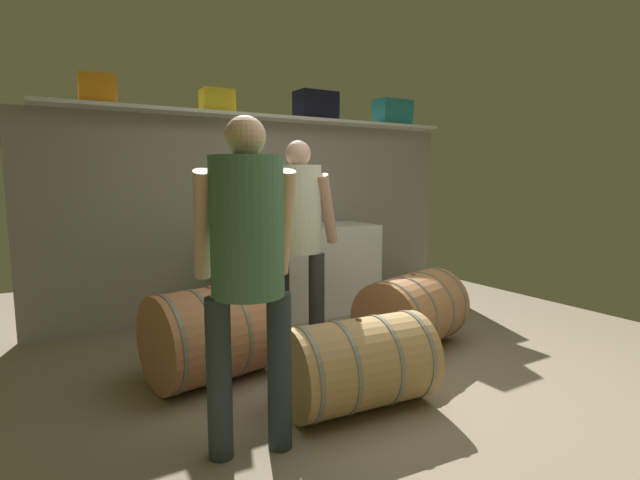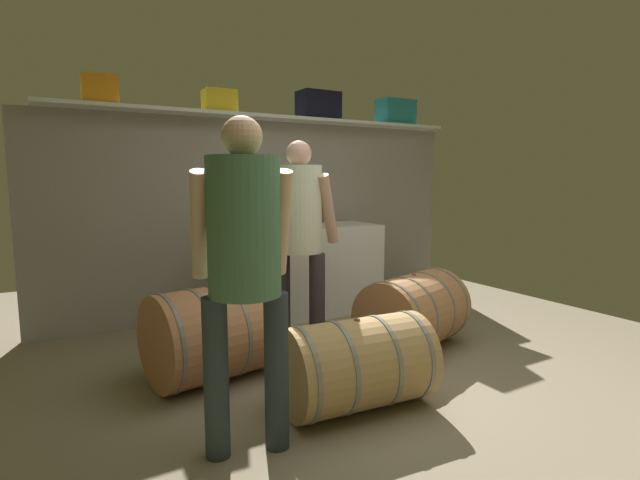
{
  "view_description": "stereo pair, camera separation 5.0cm",
  "coord_description": "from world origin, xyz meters",
  "px_view_note": "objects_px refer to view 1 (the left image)",
  "views": [
    {
      "loc": [
        -2.12,
        -2.11,
        1.4
      ],
      "look_at": [
        -0.36,
        0.81,
        0.95
      ],
      "focal_mm": 27.11,
      "sensor_mm": 36.0,
      "label": 1
    },
    {
      "loc": [
        -2.07,
        -2.14,
        1.4
      ],
      "look_at": [
        -0.36,
        0.81,
        0.95
      ],
      "focal_mm": 27.11,
      "sensor_mm": 36.0,
      "label": 2
    }
  ],
  "objects_px": {
    "toolcase_yellow": "(217,101)",
    "wine_barrel_near": "(358,364)",
    "work_cabinet": "(299,270)",
    "visitor_tasting": "(247,252)",
    "wine_bottle_clear": "(225,214)",
    "red_funnel": "(258,223)",
    "wine_barrel_flank": "(211,334)",
    "wine_glass": "(288,216)",
    "toolcase_black": "(316,106)",
    "wine_bottle_amber": "(318,212)",
    "toolcase_teal": "(393,113)",
    "wine_bottle_green": "(279,216)",
    "wine_barrel_far": "(412,311)",
    "toolcase_orange": "(97,90)",
    "winemaker_pouring": "(299,225)"
  },
  "relations": [
    {
      "from": "wine_bottle_clear",
      "to": "wine_barrel_near",
      "type": "xyz_separation_m",
      "value": [
        0.01,
        -2.24,
        -0.76
      ]
    },
    {
      "from": "toolcase_teal",
      "to": "wine_barrel_flank",
      "type": "distance_m",
      "value": 3.52
    },
    {
      "from": "work_cabinet",
      "to": "visitor_tasting",
      "type": "height_order",
      "value": "visitor_tasting"
    },
    {
      "from": "wine_barrel_flank",
      "to": "wine_glass",
      "type": "bearing_deg",
      "value": 35.93
    },
    {
      "from": "work_cabinet",
      "to": "wine_barrel_flank",
      "type": "relative_size",
      "value": 1.86
    },
    {
      "from": "toolcase_orange",
      "to": "wine_barrel_flank",
      "type": "relative_size",
      "value": 0.32
    },
    {
      "from": "toolcase_black",
      "to": "wine_bottle_clear",
      "type": "distance_m",
      "value": 1.5
    },
    {
      "from": "red_funnel",
      "to": "wine_bottle_green",
      "type": "bearing_deg",
      "value": -44.13
    },
    {
      "from": "wine_bottle_amber",
      "to": "winemaker_pouring",
      "type": "xyz_separation_m",
      "value": [
        -0.88,
        -1.19,
        0.0
      ]
    },
    {
      "from": "toolcase_black",
      "to": "wine_bottle_green",
      "type": "height_order",
      "value": "toolcase_black"
    },
    {
      "from": "toolcase_yellow",
      "to": "winemaker_pouring",
      "type": "xyz_separation_m",
      "value": [
        0.21,
        -1.22,
        -1.08
      ]
    },
    {
      "from": "toolcase_black",
      "to": "wine_glass",
      "type": "bearing_deg",
      "value": -168.16
    },
    {
      "from": "wine_bottle_green",
      "to": "wine_barrel_near",
      "type": "height_order",
      "value": "wine_bottle_green"
    },
    {
      "from": "toolcase_black",
      "to": "winemaker_pouring",
      "type": "relative_size",
      "value": 0.26
    },
    {
      "from": "toolcase_teal",
      "to": "wine_bottle_green",
      "type": "relative_size",
      "value": 1.49
    },
    {
      "from": "visitor_tasting",
      "to": "wine_barrel_far",
      "type": "bearing_deg",
      "value": 37.03
    },
    {
      "from": "wine_bottle_amber",
      "to": "wine_glass",
      "type": "xyz_separation_m",
      "value": [
        -0.39,
        -0.06,
        -0.03
      ]
    },
    {
      "from": "work_cabinet",
      "to": "wine_bottle_amber",
      "type": "bearing_deg",
      "value": 30.53
    },
    {
      "from": "wine_bottle_clear",
      "to": "red_funnel",
      "type": "bearing_deg",
      "value": -45.49
    },
    {
      "from": "wine_glass",
      "to": "red_funnel",
      "type": "bearing_deg",
      "value": -160.73
    },
    {
      "from": "work_cabinet",
      "to": "wine_glass",
      "type": "height_order",
      "value": "wine_glass"
    },
    {
      "from": "wine_barrel_near",
      "to": "wine_barrel_flank",
      "type": "bearing_deg",
      "value": 131.53
    },
    {
      "from": "toolcase_orange",
      "to": "work_cabinet",
      "type": "distance_m",
      "value": 2.44
    },
    {
      "from": "toolcase_orange",
      "to": "red_funnel",
      "type": "height_order",
      "value": "toolcase_orange"
    },
    {
      "from": "toolcase_yellow",
      "to": "wine_barrel_near",
      "type": "bearing_deg",
      "value": -84.82
    },
    {
      "from": "visitor_tasting",
      "to": "wine_bottle_clear",
      "type": "bearing_deg",
      "value": 86.66
    },
    {
      "from": "toolcase_teal",
      "to": "wine_bottle_amber",
      "type": "relative_size",
      "value": 1.49
    },
    {
      "from": "work_cabinet",
      "to": "wine_bottle_clear",
      "type": "height_order",
      "value": "wine_bottle_clear"
    },
    {
      "from": "wine_bottle_green",
      "to": "wine_barrel_near",
      "type": "xyz_separation_m",
      "value": [
        -0.39,
        -1.84,
        -0.75
      ]
    },
    {
      "from": "toolcase_teal",
      "to": "wine_barrel_far",
      "type": "relative_size",
      "value": 0.43
    },
    {
      "from": "toolcase_yellow",
      "to": "work_cabinet",
      "type": "xyz_separation_m",
      "value": [
        0.74,
        -0.23,
        -1.65
      ]
    },
    {
      "from": "toolcase_black",
      "to": "wine_barrel_flank",
      "type": "xyz_separation_m",
      "value": [
        -1.65,
        -1.37,
        -1.82
      ]
    },
    {
      "from": "red_funnel",
      "to": "visitor_tasting",
      "type": "relative_size",
      "value": 0.07
    },
    {
      "from": "wine_bottle_green",
      "to": "visitor_tasting",
      "type": "distance_m",
      "value": 2.26
    },
    {
      "from": "toolcase_black",
      "to": "wine_barrel_near",
      "type": "relative_size",
      "value": 0.46
    },
    {
      "from": "toolcase_black",
      "to": "winemaker_pouring",
      "type": "bearing_deg",
      "value": -126.36
    },
    {
      "from": "wine_barrel_near",
      "to": "visitor_tasting",
      "type": "height_order",
      "value": "visitor_tasting"
    },
    {
      "from": "toolcase_orange",
      "to": "winemaker_pouring",
      "type": "xyz_separation_m",
      "value": [
        1.24,
        -1.22,
        -1.09
      ]
    },
    {
      "from": "toolcase_yellow",
      "to": "wine_glass",
      "type": "bearing_deg",
      "value": -3.72
    },
    {
      "from": "toolcase_yellow",
      "to": "wine_barrel_near",
      "type": "xyz_separation_m",
      "value": [
        0.07,
        -2.22,
        -1.83
      ]
    },
    {
      "from": "toolcase_teal",
      "to": "winemaker_pouring",
      "type": "relative_size",
      "value": 0.26
    },
    {
      "from": "wine_bottle_clear",
      "to": "red_funnel",
      "type": "relative_size",
      "value": 2.78
    },
    {
      "from": "wine_bottle_green",
      "to": "wine_glass",
      "type": "relative_size",
      "value": 1.98
    },
    {
      "from": "wine_bottle_amber",
      "to": "red_funnel",
      "type": "bearing_deg",
      "value": -165.91
    },
    {
      "from": "toolcase_teal",
      "to": "wine_barrel_flank",
      "type": "xyz_separation_m",
      "value": [
        -2.69,
        -1.37,
        -1.82
      ]
    },
    {
      "from": "wine_bottle_green",
      "to": "visitor_tasting",
      "type": "bearing_deg",
      "value": -120.2
    },
    {
      "from": "toolcase_yellow",
      "to": "toolcase_black",
      "type": "xyz_separation_m",
      "value": [
        1.08,
        0.0,
        0.04
      ]
    },
    {
      "from": "toolcase_black",
      "to": "wine_bottle_clear",
      "type": "height_order",
      "value": "toolcase_black"
    },
    {
      "from": "wine_barrel_near",
      "to": "winemaker_pouring",
      "type": "xyz_separation_m",
      "value": [
        0.14,
        1.0,
        0.75
      ]
    },
    {
      "from": "toolcase_yellow",
      "to": "visitor_tasting",
      "type": "relative_size",
      "value": 0.18
    }
  ]
}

